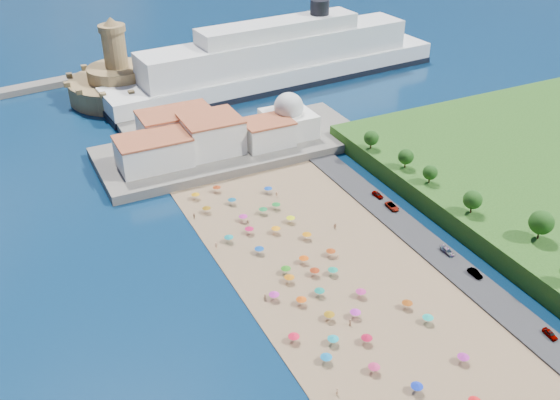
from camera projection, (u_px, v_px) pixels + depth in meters
ground at (311, 280)px, 150.93m from camera, size 700.00×700.00×0.00m
terrace at (233, 147)px, 210.09m from camera, size 90.00×36.00×3.00m
jetty at (141, 122)px, 228.80m from camera, size 18.00×70.00×2.40m
waterfront_buildings at (194, 136)px, 202.35m from camera, size 57.00×29.00×11.00m
domed_building at (289, 118)px, 212.31m from camera, size 16.00×16.00×15.00m
fortress at (119, 82)px, 249.05m from camera, size 40.00×40.00×32.40m
cruise_ship at (279, 62)px, 261.03m from camera, size 151.33×33.00×32.81m
beach_parasols at (331, 301)px, 140.78m from camera, size 31.58×117.50×2.20m
beachgoers at (300, 278)px, 149.52m from camera, size 33.92×92.24×1.86m
parked_cars at (430, 237)px, 164.34m from camera, size 2.57×69.36×1.40m
hillside_trees at (500, 214)px, 157.71m from camera, size 14.67×110.87×7.86m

